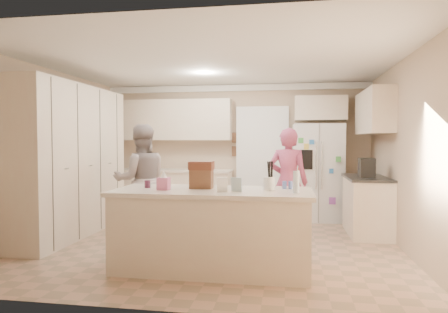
% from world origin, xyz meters
% --- Properties ---
extents(floor, '(5.20, 4.60, 0.02)m').
position_xyz_m(floor, '(0.00, 0.00, -0.01)').
color(floor, tan).
rests_on(floor, ground).
extents(ceiling, '(5.20, 4.60, 0.02)m').
position_xyz_m(ceiling, '(0.00, 0.00, 2.61)').
color(ceiling, white).
rests_on(ceiling, wall_back).
extents(wall_back, '(5.20, 0.02, 2.60)m').
position_xyz_m(wall_back, '(0.00, 2.31, 1.30)').
color(wall_back, tan).
rests_on(wall_back, ground).
extents(wall_front, '(5.20, 0.02, 2.60)m').
position_xyz_m(wall_front, '(0.00, -2.31, 1.30)').
color(wall_front, tan).
rests_on(wall_front, ground).
extents(wall_left, '(0.02, 4.60, 2.60)m').
position_xyz_m(wall_left, '(-2.61, 0.00, 1.30)').
color(wall_left, tan).
rests_on(wall_left, ground).
extents(wall_right, '(0.02, 4.60, 2.60)m').
position_xyz_m(wall_right, '(2.61, 0.00, 1.30)').
color(wall_right, tan).
rests_on(wall_right, ground).
extents(crown_back, '(5.20, 0.08, 0.12)m').
position_xyz_m(crown_back, '(0.00, 2.26, 2.53)').
color(crown_back, white).
rests_on(crown_back, wall_back).
extents(pantry_bank, '(0.60, 2.60, 2.35)m').
position_xyz_m(pantry_bank, '(-2.30, 0.20, 1.18)').
color(pantry_bank, beige).
rests_on(pantry_bank, floor).
extents(back_base_cab, '(2.20, 0.60, 0.88)m').
position_xyz_m(back_base_cab, '(-1.15, 2.00, 0.44)').
color(back_base_cab, beige).
rests_on(back_base_cab, floor).
extents(back_countertop, '(2.24, 0.63, 0.04)m').
position_xyz_m(back_countertop, '(-1.15, 1.99, 0.90)').
color(back_countertop, beige).
rests_on(back_countertop, back_base_cab).
extents(back_upper_cab, '(2.20, 0.35, 0.80)m').
position_xyz_m(back_upper_cab, '(-1.15, 2.12, 1.90)').
color(back_upper_cab, beige).
rests_on(back_upper_cab, wall_back).
extents(doorway_opening, '(0.90, 0.06, 2.10)m').
position_xyz_m(doorway_opening, '(0.55, 2.28, 1.05)').
color(doorway_opening, black).
rests_on(doorway_opening, floor).
extents(doorway_casing, '(1.02, 0.03, 2.22)m').
position_xyz_m(doorway_casing, '(0.55, 2.24, 1.05)').
color(doorway_casing, white).
rests_on(doorway_casing, floor).
extents(wall_frame_upper, '(0.15, 0.02, 0.20)m').
position_xyz_m(wall_frame_upper, '(0.02, 2.27, 1.55)').
color(wall_frame_upper, brown).
rests_on(wall_frame_upper, wall_back).
extents(wall_frame_lower, '(0.15, 0.02, 0.20)m').
position_xyz_m(wall_frame_lower, '(0.02, 2.27, 1.28)').
color(wall_frame_lower, brown).
rests_on(wall_frame_lower, wall_back).
extents(refrigerator, '(0.93, 0.74, 1.80)m').
position_xyz_m(refrigerator, '(1.60, 2.05, 0.90)').
color(refrigerator, white).
rests_on(refrigerator, floor).
extents(fridge_seam, '(0.02, 0.02, 1.78)m').
position_xyz_m(fridge_seam, '(1.60, 1.69, 0.90)').
color(fridge_seam, gray).
rests_on(fridge_seam, refrigerator).
extents(fridge_dispenser, '(0.22, 0.03, 0.35)m').
position_xyz_m(fridge_dispenser, '(1.38, 1.68, 1.15)').
color(fridge_dispenser, black).
rests_on(fridge_dispenser, refrigerator).
extents(fridge_handle_l, '(0.02, 0.02, 0.85)m').
position_xyz_m(fridge_handle_l, '(1.55, 1.68, 1.05)').
color(fridge_handle_l, silver).
rests_on(fridge_handle_l, refrigerator).
extents(fridge_handle_r, '(0.02, 0.02, 0.85)m').
position_xyz_m(fridge_handle_r, '(1.65, 1.68, 1.05)').
color(fridge_handle_r, silver).
rests_on(fridge_handle_r, refrigerator).
extents(over_fridge_cab, '(0.95, 0.35, 0.45)m').
position_xyz_m(over_fridge_cab, '(1.65, 2.12, 2.10)').
color(over_fridge_cab, beige).
rests_on(over_fridge_cab, wall_back).
extents(right_base_cab, '(0.60, 1.20, 0.88)m').
position_xyz_m(right_base_cab, '(2.30, 1.00, 0.44)').
color(right_base_cab, beige).
rests_on(right_base_cab, floor).
extents(right_countertop, '(0.63, 1.24, 0.04)m').
position_xyz_m(right_countertop, '(2.29, 1.00, 0.90)').
color(right_countertop, '#2D2B28').
rests_on(right_countertop, right_base_cab).
extents(right_upper_cab, '(0.35, 1.50, 0.70)m').
position_xyz_m(right_upper_cab, '(2.43, 1.20, 1.95)').
color(right_upper_cab, beige).
rests_on(right_upper_cab, wall_right).
extents(coffee_maker, '(0.22, 0.28, 0.30)m').
position_xyz_m(coffee_maker, '(2.25, 0.80, 1.07)').
color(coffee_maker, black).
rests_on(coffee_maker, right_countertop).
extents(island_base, '(2.20, 0.90, 0.88)m').
position_xyz_m(island_base, '(0.20, -1.10, 0.44)').
color(island_base, beige).
rests_on(island_base, floor).
extents(island_top, '(2.28, 0.96, 0.05)m').
position_xyz_m(island_top, '(0.20, -1.10, 0.90)').
color(island_top, beige).
rests_on(island_top, island_base).
extents(utensil_crock, '(0.13, 0.13, 0.15)m').
position_xyz_m(utensil_crock, '(0.85, -1.05, 1.00)').
color(utensil_crock, white).
rests_on(utensil_crock, island_top).
extents(tissue_box, '(0.13, 0.13, 0.14)m').
position_xyz_m(tissue_box, '(-0.35, -1.20, 1.00)').
color(tissue_box, pink).
rests_on(tissue_box, island_top).
extents(tissue_plume, '(0.08, 0.08, 0.08)m').
position_xyz_m(tissue_plume, '(-0.35, -1.20, 1.10)').
color(tissue_plume, white).
rests_on(tissue_plume, tissue_box).
extents(dollhouse_body, '(0.26, 0.18, 0.22)m').
position_xyz_m(dollhouse_body, '(0.05, -1.00, 1.04)').
color(dollhouse_body, brown).
rests_on(dollhouse_body, island_top).
extents(dollhouse_roof, '(0.28, 0.20, 0.10)m').
position_xyz_m(dollhouse_roof, '(0.05, -1.00, 1.20)').
color(dollhouse_roof, '#592D1E').
rests_on(dollhouse_roof, dollhouse_body).
extents(jam_jar, '(0.07, 0.07, 0.09)m').
position_xyz_m(jam_jar, '(-0.60, -1.05, 0.97)').
color(jam_jar, '#59263F').
rests_on(jam_jar, island_top).
extents(greeting_card_a, '(0.12, 0.06, 0.16)m').
position_xyz_m(greeting_card_a, '(0.35, -1.30, 1.01)').
color(greeting_card_a, white).
rests_on(greeting_card_a, island_top).
extents(greeting_card_b, '(0.12, 0.05, 0.16)m').
position_xyz_m(greeting_card_b, '(0.50, -1.25, 1.01)').
color(greeting_card_b, silver).
rests_on(greeting_card_b, island_top).
extents(water_bottle, '(0.07, 0.07, 0.24)m').
position_xyz_m(water_bottle, '(1.15, -1.25, 1.04)').
color(water_bottle, silver).
rests_on(water_bottle, island_top).
extents(shaker_salt, '(0.05, 0.05, 0.09)m').
position_xyz_m(shaker_salt, '(1.02, -0.88, 0.97)').
color(shaker_salt, '#4C65AD').
rests_on(shaker_salt, island_top).
extents(shaker_pepper, '(0.05, 0.05, 0.09)m').
position_xyz_m(shaker_pepper, '(1.09, -0.88, 0.97)').
color(shaker_pepper, '#4C65AD').
rests_on(shaker_pepper, island_top).
extents(teen_boy, '(1.05, 0.97, 1.74)m').
position_xyz_m(teen_boy, '(-1.22, 0.34, 0.87)').
color(teen_boy, gray).
rests_on(teen_boy, floor).
extents(teen_girl, '(0.69, 0.53, 1.69)m').
position_xyz_m(teen_girl, '(1.06, 0.72, 0.85)').
color(teen_girl, '#C45277').
rests_on(teen_girl, floor).
extents(fridge_magnets, '(0.76, 0.02, 1.44)m').
position_xyz_m(fridge_magnets, '(1.60, 1.69, 0.90)').
color(fridge_magnets, tan).
rests_on(fridge_magnets, refrigerator).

